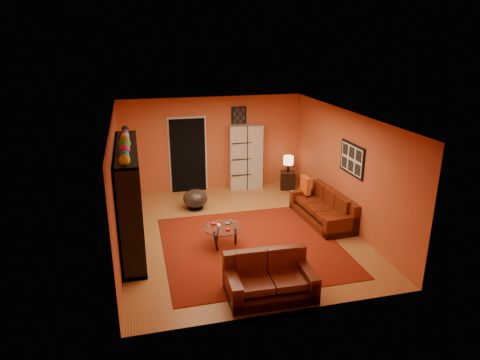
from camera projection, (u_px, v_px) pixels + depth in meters
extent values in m
plane|color=#955B2E|center=(239.00, 232.00, 9.53)|extent=(6.00, 6.00, 0.00)
plane|color=white|center=(238.00, 116.00, 8.69)|extent=(6.00, 6.00, 0.00)
plane|color=#B84A28|center=(213.00, 144.00, 11.86)|extent=(6.00, 0.00, 6.00)
plane|color=#B84A28|center=(287.00, 238.00, 6.35)|extent=(6.00, 0.00, 6.00)
plane|color=#B84A28|center=(117.00, 186.00, 8.53)|extent=(0.00, 6.00, 6.00)
plane|color=#B84A28|center=(345.00, 168.00, 9.68)|extent=(0.00, 6.00, 6.00)
cube|color=#5B130A|center=(251.00, 245.00, 8.90)|extent=(3.60, 3.60, 0.01)
cube|color=black|center=(188.00, 156.00, 11.75)|extent=(0.95, 0.10, 2.04)
cube|color=black|center=(352.00, 159.00, 9.31)|extent=(0.03, 1.00, 0.70)
cube|color=black|center=(239.00, 116.00, 11.78)|extent=(0.42, 0.03, 0.52)
cube|color=black|center=(130.00, 197.00, 8.66)|extent=(0.45, 3.00, 2.10)
imported|color=black|center=(133.00, 200.00, 8.67)|extent=(0.91, 0.12, 0.52)
cube|color=#461409|center=(322.00, 214.00, 10.05)|extent=(0.91, 2.00, 0.32)
cube|color=#461409|center=(334.00, 203.00, 10.06)|extent=(0.28, 1.97, 0.85)
cube|color=#461409|center=(342.00, 224.00, 9.20)|extent=(0.81, 0.22, 0.62)
cube|color=#461409|center=(306.00, 196.00, 10.81)|extent=(0.81, 0.22, 0.62)
cube|color=#461409|center=(332.00, 211.00, 9.46)|extent=(0.61, 0.54, 0.12)
cube|color=#461409|center=(321.00, 202.00, 9.94)|extent=(0.61, 0.54, 0.12)
cube|color=#461409|center=(311.00, 195.00, 10.43)|extent=(0.61, 0.54, 0.12)
cube|color=#461409|center=(270.00, 287.00, 7.16)|extent=(1.48, 0.91, 0.32)
cube|color=#461409|center=(265.00, 263.00, 7.40)|extent=(1.46, 0.22, 0.85)
cube|color=#461409|center=(306.00, 275.00, 7.24)|extent=(0.20, 0.88, 0.62)
cube|color=#461409|center=(233.00, 284.00, 6.98)|extent=(0.20, 0.88, 0.62)
cube|color=#461409|center=(287.00, 270.00, 7.08)|extent=(0.55, 0.67, 0.12)
cube|color=#461409|center=(255.00, 274.00, 6.97)|extent=(0.55, 0.67, 0.12)
cube|color=#D45017|center=(306.00, 185.00, 10.63)|extent=(0.12, 0.42, 0.42)
cylinder|color=silver|center=(223.00, 227.00, 8.79)|extent=(0.83, 0.83, 0.02)
cylinder|color=black|center=(235.00, 237.00, 8.84)|extent=(0.05, 0.05, 0.39)
cylinder|color=black|center=(218.00, 232.00, 9.07)|extent=(0.05, 0.05, 0.39)
cylinder|color=black|center=(216.00, 241.00, 8.65)|extent=(0.05, 0.05, 0.39)
cube|color=#B0ABA2|center=(246.00, 157.00, 12.01)|extent=(0.94, 0.48, 1.83)
cylinder|color=black|center=(196.00, 208.00, 10.79)|extent=(0.44, 0.44, 0.03)
cylinder|color=black|center=(196.00, 205.00, 10.77)|extent=(0.06, 0.06, 0.15)
ellipsoid|color=#463F3E|center=(195.00, 198.00, 10.71)|extent=(0.62, 0.62, 0.46)
cube|color=black|center=(288.00, 180.00, 12.15)|extent=(0.49, 0.49, 0.50)
cylinder|color=black|center=(288.00, 168.00, 12.03)|extent=(0.08, 0.08, 0.22)
cylinder|color=#F0C484|center=(288.00, 160.00, 11.96)|extent=(0.28, 0.28, 0.24)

